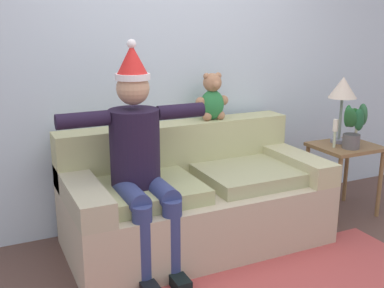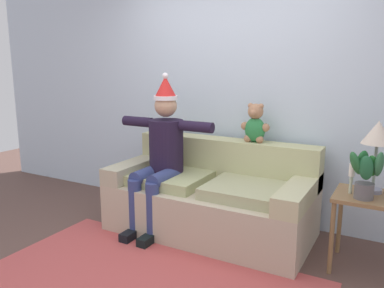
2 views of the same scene
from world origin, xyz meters
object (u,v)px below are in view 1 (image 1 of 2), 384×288
person_seated (140,156)px  potted_plant (353,124)px  couch (194,198)px  side_table (344,157)px  teddy_bear (212,99)px  candle_short (357,123)px  table_lamp (343,91)px  candle_tall (335,129)px

person_seated → potted_plant: 1.84m
couch → side_table: couch is taller
couch → person_seated: 0.67m
potted_plant → teddy_bear: bearing=155.0°
candle_short → table_lamp: bearing=159.7°
candle_short → couch: bearing=178.3°
table_lamp → candle_short: size_ratio=2.19×
potted_plant → candle_tall: (-0.11, 0.09, -0.05)m
side_table → table_lamp: 0.57m
person_seated → candle_tall: (1.73, 0.06, -0.01)m
person_seated → candle_short: (2.02, 0.12, 0.01)m
person_seated → candle_tall: person_seated is taller
couch → candle_tall: bearing=-4.8°
potted_plant → side_table: bearing=69.8°
person_seated → potted_plant: person_seated is taller
side_table → couch: bearing=176.5°
potted_plant → couch: bearing=172.0°
side_table → potted_plant: 0.33m
teddy_bear → table_lamp: 1.13m
teddy_bear → table_lamp: size_ratio=0.67×
teddy_bear → side_table: (1.09, -0.38, -0.53)m
couch → candle_short: 1.61m
potted_plant → candle_tall: potted_plant is taller
couch → candle_tall: 1.33m
couch → candle_tall: size_ratio=7.99×
couch → potted_plant: size_ratio=5.04×
side_table → table_lamp: table_lamp is taller
couch → teddy_bear: (0.31, 0.30, 0.70)m
table_lamp → candle_tall: (-0.15, -0.11, -0.30)m
table_lamp → candle_short: 0.32m
teddy_bear → potted_plant: 1.18m
couch → teddy_bear: size_ratio=5.02×
couch → table_lamp: bearing=0.3°
table_lamp → couch: bearing=-179.7°
person_seated → candle_tall: 1.73m
couch → person_seated: person_seated is taller
person_seated → side_table: 1.90m
side_table → potted_plant: (-0.04, -0.11, 0.31)m
couch → side_table: 1.41m
table_lamp → potted_plant: table_lamp is taller
person_seated → potted_plant: (1.84, -0.02, 0.04)m
couch → table_lamp: table_lamp is taller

